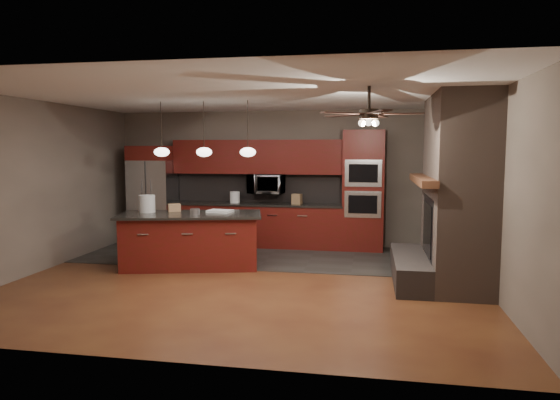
% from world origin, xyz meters
% --- Properties ---
extents(ground, '(7.00, 7.00, 0.00)m').
position_xyz_m(ground, '(0.00, 0.00, 0.00)').
color(ground, brown).
rests_on(ground, ground).
extents(ceiling, '(7.00, 6.00, 0.02)m').
position_xyz_m(ceiling, '(0.00, 0.00, 2.80)').
color(ceiling, white).
rests_on(ceiling, back_wall).
extents(back_wall, '(7.00, 0.02, 2.80)m').
position_xyz_m(back_wall, '(0.00, 3.00, 1.40)').
color(back_wall, gray).
rests_on(back_wall, ground).
extents(right_wall, '(0.02, 6.00, 2.80)m').
position_xyz_m(right_wall, '(3.50, 0.00, 1.40)').
color(right_wall, gray).
rests_on(right_wall, ground).
extents(left_wall, '(0.02, 6.00, 2.80)m').
position_xyz_m(left_wall, '(-3.50, 0.00, 1.40)').
color(left_wall, gray).
rests_on(left_wall, ground).
extents(slate_tile_patch, '(7.00, 2.40, 0.01)m').
position_xyz_m(slate_tile_patch, '(0.00, 1.80, 0.01)').
color(slate_tile_patch, '#302E2B').
rests_on(slate_tile_patch, ground).
extents(fireplace_column, '(1.30, 2.10, 2.80)m').
position_xyz_m(fireplace_column, '(3.04, 0.40, 1.30)').
color(fireplace_column, '#725D51').
rests_on(fireplace_column, ground).
extents(back_cabinetry, '(3.59, 0.64, 2.20)m').
position_xyz_m(back_cabinetry, '(-0.48, 2.74, 0.89)').
color(back_cabinetry, maroon).
rests_on(back_cabinetry, ground).
extents(oven_tower, '(0.80, 0.63, 2.38)m').
position_xyz_m(oven_tower, '(1.70, 2.69, 1.19)').
color(oven_tower, maroon).
rests_on(oven_tower, ground).
extents(microwave, '(0.73, 0.41, 0.50)m').
position_xyz_m(microwave, '(-0.27, 2.75, 1.30)').
color(microwave, silver).
rests_on(microwave, back_cabinetry).
extents(refrigerator, '(0.89, 0.75, 2.08)m').
position_xyz_m(refrigerator, '(-2.70, 2.62, 1.04)').
color(refrigerator, silver).
rests_on(refrigerator, ground).
extents(kitchen_island, '(2.57, 1.61, 0.92)m').
position_xyz_m(kitchen_island, '(-1.16, 0.71, 0.46)').
color(kitchen_island, maroon).
rests_on(kitchen_island, ground).
extents(white_bucket, '(0.30, 0.30, 0.30)m').
position_xyz_m(white_bucket, '(-1.96, 0.74, 1.07)').
color(white_bucket, silver).
rests_on(white_bucket, kitchen_island).
extents(paint_can, '(0.17, 0.17, 0.11)m').
position_xyz_m(paint_can, '(-1.02, 0.53, 0.97)').
color(paint_can, '#BBBBC0').
rests_on(paint_can, kitchen_island).
extents(paint_tray, '(0.45, 0.34, 0.04)m').
position_xyz_m(paint_tray, '(-0.71, 0.95, 0.94)').
color(paint_tray, white).
rests_on(paint_tray, kitchen_island).
extents(cardboard_box, '(0.26, 0.23, 0.13)m').
position_xyz_m(cardboard_box, '(-1.54, 0.93, 0.99)').
color(cardboard_box, '#AA7E58').
rests_on(cardboard_box, kitchen_island).
extents(counter_bucket, '(0.23, 0.23, 0.23)m').
position_xyz_m(counter_bucket, '(-0.93, 2.70, 1.02)').
color(counter_bucket, white).
rests_on(counter_bucket, back_cabinetry).
extents(counter_box, '(0.21, 0.18, 0.21)m').
position_xyz_m(counter_box, '(0.38, 2.65, 1.00)').
color(counter_box, olive).
rests_on(counter_box, back_cabinetry).
extents(pendant_left, '(0.26, 0.26, 0.92)m').
position_xyz_m(pendant_left, '(-1.65, 0.70, 1.96)').
color(pendant_left, black).
rests_on(pendant_left, ceiling).
extents(pendant_center, '(0.26, 0.26, 0.92)m').
position_xyz_m(pendant_center, '(-0.90, 0.70, 1.96)').
color(pendant_center, black).
rests_on(pendant_center, ceiling).
extents(pendant_right, '(0.26, 0.26, 0.92)m').
position_xyz_m(pendant_right, '(-0.15, 0.70, 1.96)').
color(pendant_right, black).
rests_on(pendant_right, ceiling).
extents(ceiling_fan, '(1.27, 1.33, 0.41)m').
position_xyz_m(ceiling_fan, '(1.80, -0.80, 2.46)').
color(ceiling_fan, black).
rests_on(ceiling_fan, ceiling).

